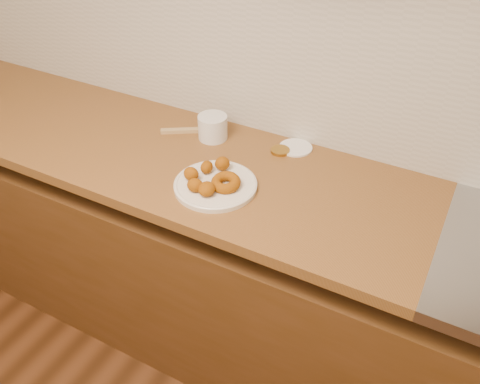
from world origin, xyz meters
The scene contains 11 objects.
wall_back centered at (0.00, 2.00, 1.35)m, with size 4.00×0.02×2.70m, color tan.
base_cabinet centered at (0.00, 1.69, 0.39)m, with size 3.60×0.60×0.77m, color #553219.
butcher_block centered at (-0.65, 1.69, 0.88)m, with size 2.30×0.62×0.04m, color brown.
backsplash centered at (0.00, 1.99, 1.20)m, with size 3.60×0.02×0.60m, color #B9B5A8.
donut_plate centered at (-0.18, 1.59, 0.91)m, with size 0.27×0.27×0.02m, color silver.
ring_donut centered at (-0.15, 1.59, 0.93)m, with size 0.10×0.10×0.03m, color #9C5204.
fried_dough_chunks centered at (-0.22, 1.58, 0.94)m, with size 0.14×0.21×0.05m.
plastic_tub centered at (-0.35, 1.84, 0.94)m, with size 0.11×0.11×0.09m, color silver.
tub_lid centered at (-0.05, 1.92, 0.90)m, with size 0.12×0.12×0.01m, color white.
brass_jar_lid centered at (-0.09, 1.87, 0.91)m, with size 0.07×0.07×0.01m, color olive.
wooden_utensil centered at (-0.46, 1.83, 0.91)m, with size 0.18×0.02×0.01m, color tan.
Camera 1 is at (0.50, 0.47, 1.88)m, focal length 38.00 mm.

